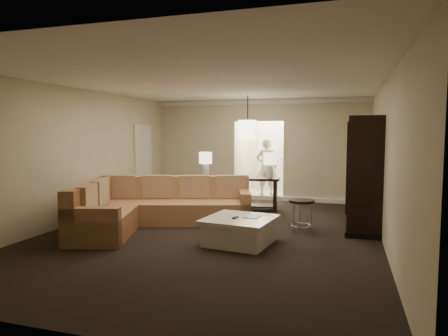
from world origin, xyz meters
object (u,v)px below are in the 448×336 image
(sectional_sofa, at_px, (152,207))
(drink_table, at_px, (302,209))
(coffee_table, at_px, (240,230))
(armoire, at_px, (363,176))
(console_table, at_px, (237,190))
(person, at_px, (266,164))

(sectional_sofa, xyz_separation_m, drink_table, (2.92, 0.45, 0.05))
(coffee_table, bearing_deg, armoire, 38.98)
(drink_table, bearing_deg, console_table, 135.03)
(console_table, distance_m, drink_table, 2.47)
(person, bearing_deg, armoire, 127.11)
(coffee_table, relative_size, drink_table, 2.06)
(drink_table, relative_size, person, 0.32)
(coffee_table, xyz_separation_m, armoire, (2.02, 1.64, 0.82))
(sectional_sofa, height_order, drink_table, sectional_sofa)
(sectional_sofa, height_order, armoire, armoire)
(armoire, xyz_separation_m, drink_table, (-1.11, -0.47, -0.61))
(coffee_table, bearing_deg, console_table, 106.08)
(sectional_sofa, xyz_separation_m, console_table, (1.17, 2.20, 0.09))
(console_table, distance_m, armoire, 3.19)
(coffee_table, xyz_separation_m, person, (-0.59, 5.33, 0.73))
(coffee_table, height_order, person, person)
(armoire, bearing_deg, drink_table, -157.21)
(coffee_table, height_order, console_table, console_table)
(person, bearing_deg, console_table, 85.89)
(coffee_table, relative_size, armoire, 0.57)
(sectional_sofa, height_order, coffee_table, sectional_sofa)
(armoire, distance_m, person, 4.52)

